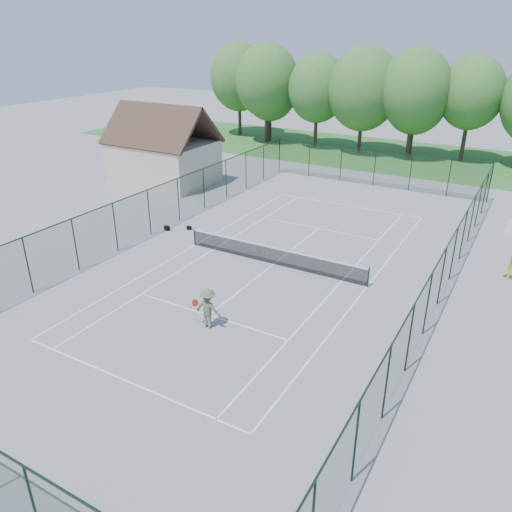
% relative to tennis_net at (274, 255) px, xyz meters
% --- Properties ---
extents(ground, '(140.00, 140.00, 0.00)m').
position_rel_tennis_net_xyz_m(ground, '(0.00, 0.00, -0.58)').
color(ground, gray).
rests_on(ground, ground).
extents(grass_far, '(80.00, 16.00, 0.01)m').
position_rel_tennis_net_xyz_m(grass_far, '(0.00, 30.00, -0.57)').
color(grass_far, '#34732C').
rests_on(grass_far, ground).
extents(court_lines, '(11.05, 23.85, 0.01)m').
position_rel_tennis_net_xyz_m(court_lines, '(0.00, 0.00, -0.57)').
color(court_lines, white).
rests_on(court_lines, ground).
extents(tennis_net, '(11.08, 0.08, 1.10)m').
position_rel_tennis_net_xyz_m(tennis_net, '(0.00, 0.00, 0.00)').
color(tennis_net, black).
rests_on(tennis_net, ground).
extents(fence_enclosure, '(18.05, 36.05, 3.02)m').
position_rel_tennis_net_xyz_m(fence_enclosure, '(0.00, 0.00, 0.98)').
color(fence_enclosure, '#1C3C24').
rests_on(fence_enclosure, ground).
extents(utility_building, '(8.60, 6.27, 6.63)m').
position_rel_tennis_net_xyz_m(utility_building, '(-16.00, 10.00, 2.54)').
color(utility_building, beige).
rests_on(utility_building, ground).
extents(tree_line_far, '(39.40, 6.40, 9.70)m').
position_rel_tennis_net_xyz_m(tree_line_far, '(0.00, 30.00, 5.42)').
color(tree_line_far, '#3E2C21').
rests_on(tree_line_far, ground).
extents(sports_bag_a, '(0.43, 0.33, 0.30)m').
position_rel_tennis_net_xyz_m(sports_bag_a, '(-8.59, 1.10, -0.43)').
color(sports_bag_a, black).
rests_on(sports_bag_a, ground).
extents(sports_bag_b, '(0.35, 0.26, 0.24)m').
position_rel_tennis_net_xyz_m(sports_bag_b, '(-7.39, 1.94, -0.46)').
color(sports_bag_b, black).
rests_on(sports_bag_b, ground).
extents(tennis_player, '(1.90, 0.95, 1.89)m').
position_rel_tennis_net_xyz_m(tennis_player, '(0.55, -7.19, 0.37)').
color(tennis_player, '#616549').
rests_on(tennis_player, ground).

